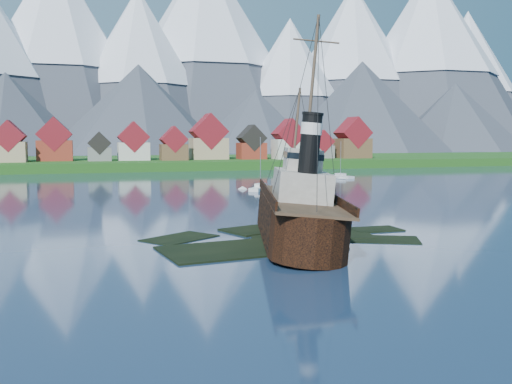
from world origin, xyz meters
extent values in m
plane|color=#1A2E4B|center=(0.00, 0.00, 0.00)|extent=(1400.00, 1400.00, 0.00)
cube|color=black|center=(-3.00, -2.00, -0.32)|extent=(19.08, 11.42, 1.00)
cube|color=black|center=(6.00, 4.00, -0.38)|extent=(15.15, 9.76, 1.00)
cube|color=black|center=(2.00, 9.00, -0.28)|extent=(11.45, 9.06, 1.00)
cube|color=black|center=(12.00, -1.00, -0.42)|extent=(10.27, 8.34, 1.00)
cube|color=black|center=(-9.00, 6.00, -0.40)|extent=(9.42, 8.68, 1.00)
cube|color=black|center=(15.00, 5.00, -0.35)|extent=(6.00, 4.00, 1.00)
cube|color=#1D4C15|center=(0.00, 170.00, 0.00)|extent=(600.00, 80.00, 3.20)
cube|color=#3F3D38|center=(0.00, 132.00, 0.00)|extent=(600.00, 2.50, 2.00)
cube|color=tan|center=(-43.00, 150.00, 6.40)|extent=(10.50, 9.00, 6.80)
cube|color=maroon|center=(-43.00, 150.00, 11.69)|extent=(10.69, 9.18, 10.69)
cube|color=maroon|center=(-29.00, 156.00, 6.60)|extent=(12.00, 8.50, 7.20)
cube|color=maroon|center=(-29.00, 156.00, 12.36)|extent=(12.22, 8.67, 12.22)
cube|color=slate|center=(-14.00, 151.00, 5.40)|extent=(8.00, 7.00, 4.80)
cube|color=black|center=(-14.00, 151.00, 9.24)|extent=(8.15, 7.14, 8.15)
cube|color=beige|center=(-2.00, 154.00, 6.20)|extent=(11.00, 9.50, 6.40)
cube|color=maroon|center=(-2.00, 154.00, 11.38)|extent=(11.20, 9.69, 11.20)
cube|color=brown|center=(12.00, 150.00, 5.90)|extent=(9.50, 8.00, 5.80)
cube|color=maroon|center=(12.00, 150.00, 10.51)|extent=(9.67, 8.16, 9.67)
cube|color=tan|center=(26.00, 155.00, 7.00)|extent=(13.50, 10.00, 8.00)
cube|color=maroon|center=(26.00, 155.00, 13.43)|extent=(13.75, 10.20, 13.75)
cube|color=maroon|center=(42.00, 152.00, 6.10)|extent=(10.00, 8.50, 6.20)
cube|color=black|center=(42.00, 152.00, 11.00)|extent=(10.18, 8.67, 10.18)
cube|color=beige|center=(56.00, 149.00, 6.75)|extent=(11.50, 9.00, 7.50)
cube|color=maroon|center=(56.00, 149.00, 12.57)|extent=(11.71, 9.18, 11.71)
cube|color=slate|center=(71.00, 153.00, 5.50)|extent=(9.00, 7.50, 5.00)
cube|color=maroon|center=(71.00, 153.00, 9.62)|extent=(9.16, 7.65, 9.16)
cube|color=brown|center=(84.00, 151.00, 6.90)|extent=(12.50, 10.00, 7.80)
cube|color=maroon|center=(84.00, 151.00, 13.05)|extent=(12.73, 10.20, 12.73)
cone|color=#2D333D|center=(-40.00, 495.00, 88.00)|extent=(210.00, 210.00, 180.00)
cone|color=white|center=(-40.00, 495.00, 124.00)|extent=(130.20, 130.20, 108.00)
cone|color=#2D333D|center=(30.00, 470.00, 70.50)|extent=(170.00, 170.00, 145.00)
cone|color=white|center=(30.00, 470.00, 99.50)|extent=(105.40, 105.40, 87.00)
cone|color=#2D333D|center=(100.00, 515.00, 98.00)|extent=(240.00, 240.00, 200.00)
cone|color=white|center=(100.00, 515.00, 138.00)|extent=(148.80, 148.80, 120.00)
cone|color=#2D333D|center=(170.00, 460.00, 60.50)|extent=(150.00, 150.00, 125.00)
cone|color=white|center=(170.00, 460.00, 85.50)|extent=(93.00, 93.00, 75.00)
cone|color=#2D333D|center=(250.00, 490.00, 83.00)|extent=(200.00, 200.00, 170.00)
cone|color=white|center=(250.00, 490.00, 117.00)|extent=(124.00, 124.00, 102.00)
cone|color=#2D333D|center=(330.00, 475.00, 93.00)|extent=(230.00, 230.00, 190.00)
cone|color=white|center=(330.00, 475.00, 131.00)|extent=(142.60, 142.60, 114.00)
cone|color=#2D333D|center=(400.00, 505.00, 75.50)|extent=(180.00, 180.00, 155.00)
cone|color=white|center=(400.00, 505.00, 106.50)|extent=(111.60, 111.60, 93.00)
cone|color=#2D333D|center=(-70.00, 374.00, 27.00)|extent=(120.00, 120.00, 58.00)
cone|color=#2D333D|center=(20.00, 369.00, 31.00)|extent=(136.00, 136.00, 66.00)
cone|color=#2D333D|center=(110.00, 373.00, 23.00)|extent=(110.00, 110.00, 50.00)
cone|color=#2D333D|center=(200.00, 370.00, 35.50)|extent=(150.00, 150.00, 75.00)
cone|color=#2D333D|center=(290.00, 371.00, 28.00)|extent=(124.00, 124.00, 60.00)
cube|color=black|center=(2.80, 0.68, 2.35)|extent=(7.34, 21.15, 4.41)
cone|color=black|center=(2.80, 14.40, 2.35)|extent=(7.34, 7.34, 7.34)
cylinder|color=black|center=(2.80, -9.89, 2.35)|extent=(7.34, 7.34, 4.41)
cube|color=#4C3826|center=(2.80, 0.68, 4.66)|extent=(7.20, 27.90, 0.26)
cube|color=black|center=(-0.72, 0.68, 5.13)|extent=(0.21, 27.02, 0.94)
cube|color=black|center=(6.32, 0.68, 5.13)|extent=(0.21, 27.02, 0.94)
cube|color=#ADA89E|center=(2.80, -0.89, 6.23)|extent=(5.45, 8.92, 3.15)
cube|color=#ADA89E|center=(2.80, 0.16, 8.96)|extent=(3.78, 4.20, 2.31)
cylinder|color=black|center=(2.80, -4.36, 10.74)|extent=(1.99, 1.99, 5.87)
cylinder|color=silver|center=(2.80, -4.36, 12.21)|extent=(2.10, 2.10, 1.15)
cylinder|color=#473828|center=(2.80, 9.07, 11.06)|extent=(0.29, 0.29, 12.59)
cylinder|color=#473828|center=(2.80, -1.94, 16.93)|extent=(0.34, 0.34, 13.64)
cube|color=silver|center=(17.01, 59.44, 0.10)|extent=(6.99, 8.23, 1.23)
cube|color=silver|center=(17.01, 59.44, 1.07)|extent=(2.99, 3.09, 0.72)
cylinder|color=gray|center=(17.01, 59.44, 6.03)|extent=(0.14, 0.14, 10.63)
cube|color=silver|center=(49.31, 88.22, 0.09)|extent=(4.63, 9.43, 1.10)
cube|color=silver|center=(49.31, 88.22, 0.96)|extent=(2.62, 3.00, 0.64)
cylinder|color=gray|center=(49.31, 88.22, 5.40)|extent=(0.13, 0.13, 9.52)
camera|label=1|loc=(-18.98, -57.00, 11.35)|focal=40.00mm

